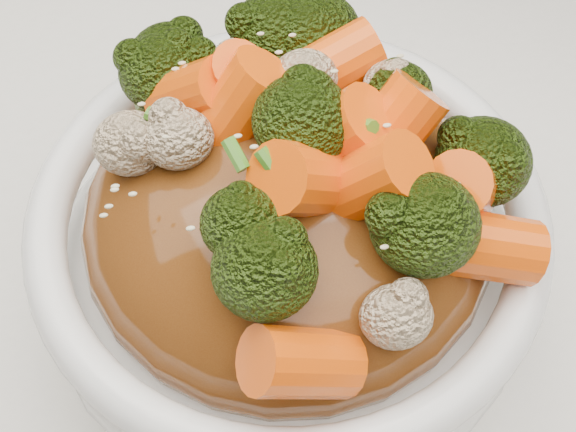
{
  "coord_description": "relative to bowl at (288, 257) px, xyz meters",
  "views": [
    {
      "loc": [
        -0.05,
        -0.21,
        1.14
      ],
      "look_at": [
        -0.01,
        -0.01,
        0.83
      ],
      "focal_mm": 50.0,
      "sensor_mm": 36.0,
      "label": 1
    }
  ],
  "objects": [
    {
      "name": "cauliflower",
      "position": [
        0.0,
        -0.0,
        0.1
      ],
      "size": [
        0.25,
        0.25,
        0.04
      ],
      "primitive_type": null,
      "rotation": [
        0.0,
        0.0,
        0.41
      ],
      "color": "beige",
      "rests_on": "sauce_base"
    },
    {
      "name": "broccoli",
      "position": [
        0.0,
        -0.0,
        0.1
      ],
      "size": [
        0.25,
        0.25,
        0.05
      ],
      "primitive_type": null,
      "rotation": [
        0.0,
        0.0,
        0.41
      ],
      "color": "black",
      "rests_on": "sauce_base"
    },
    {
      "name": "tablecloth",
      "position": [
        0.01,
        0.01,
        -0.07
      ],
      "size": [
        1.2,
        0.8,
        0.04
      ],
      "primitive_type": "cube",
      "color": "white",
      "rests_on": "dining_table"
    },
    {
      "name": "bowl",
      "position": [
        0.0,
        0.0,
        0.0
      ],
      "size": [
        0.31,
        0.31,
        0.09
      ],
      "primitive_type": null,
      "rotation": [
        0.0,
        0.0,
        0.41
      ],
      "color": "white",
      "rests_on": "tablecloth"
    },
    {
      "name": "sauce_base",
      "position": [
        0.0,
        -0.0,
        0.03
      ],
      "size": [
        0.25,
        0.25,
        0.1
      ],
      "primitive_type": "ellipsoid",
      "rotation": [
        0.0,
        0.0,
        0.41
      ],
      "color": "#613110",
      "rests_on": "bowl"
    },
    {
      "name": "scallions",
      "position": [
        0.0,
        -0.0,
        0.1
      ],
      "size": [
        0.19,
        0.19,
        0.02
      ],
      "primitive_type": null,
      "rotation": [
        0.0,
        0.0,
        0.41
      ],
      "color": "#3F7C1C",
      "rests_on": "sauce_base"
    },
    {
      "name": "carrots",
      "position": [
        0.0,
        -0.0,
        0.1
      ],
      "size": [
        0.25,
        0.25,
        0.06
      ],
      "primitive_type": null,
      "rotation": [
        0.0,
        0.0,
        0.41
      ],
      "color": "#FA5708",
      "rests_on": "sauce_base"
    },
    {
      "name": "sesame_seeds",
      "position": [
        0.0,
        -0.0,
        0.1
      ],
      "size": [
        0.22,
        0.22,
        0.01
      ],
      "primitive_type": null,
      "rotation": [
        0.0,
        0.0,
        0.41
      ],
      "color": "beige",
      "rests_on": "sauce_base"
    }
  ]
}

